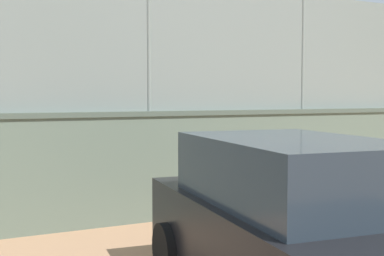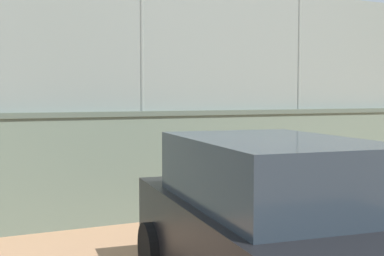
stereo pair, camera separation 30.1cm
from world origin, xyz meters
TOP-DOWN VIEW (x-y plane):
  - ground_plane at (0.00, 0.00)m, footprint 260.00×260.00m
  - perimeter_wall at (0.57, 12.74)m, footprint 28.07×0.61m
  - fence_panel_on_wall at (0.57, 12.74)m, footprint 27.58×0.28m
  - player_crossing_court at (3.83, 2.96)m, footprint 0.72×1.25m
  - player_baseline_waiting at (1.08, 7.02)m, footprint 1.04×0.70m
  - player_foreground_swinging at (5.07, 10.57)m, footprint 0.78×0.99m
  - sports_ball at (2.85, 4.11)m, footprint 0.17×0.17m
  - parked_car_black at (5.19, 16.74)m, footprint 2.17×4.17m

SIDE VIEW (x-z plane):
  - ground_plane at x=0.00m, z-range 0.00..0.00m
  - sports_ball at x=2.85m, z-range 0.00..0.17m
  - parked_car_black at x=5.19m, z-range 0.02..1.64m
  - perimeter_wall at x=0.57m, z-range 0.01..1.77m
  - player_baseline_waiting at x=1.08m, z-range 0.13..1.69m
  - player_crossing_court at x=3.83m, z-range 0.14..1.71m
  - player_foreground_swinging at x=5.07m, z-range 0.15..1.84m
  - fence_panel_on_wall at x=0.57m, z-range 1.76..3.87m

